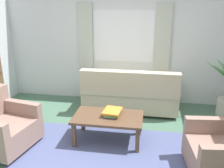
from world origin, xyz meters
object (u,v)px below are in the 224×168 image
(couch, at_px, (130,94))
(book_stack_on_table, at_px, (112,112))
(armchair_left, at_px, (1,126))
(coffee_table, at_px, (108,119))

(couch, bearing_deg, book_stack_on_table, 80.59)
(couch, xyz_separation_m, book_stack_on_table, (-0.19, -1.15, 0.12))
(armchair_left, relative_size, book_stack_on_table, 2.78)
(coffee_table, xyz_separation_m, book_stack_on_table, (0.06, 0.06, 0.10))
(armchair_left, bearing_deg, couch, -36.83)
(couch, height_order, coffee_table, couch)
(coffee_table, height_order, book_stack_on_table, book_stack_on_table)
(couch, distance_m, book_stack_on_table, 1.17)
(armchair_left, distance_m, book_stack_on_table, 1.72)
(couch, relative_size, armchair_left, 1.93)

